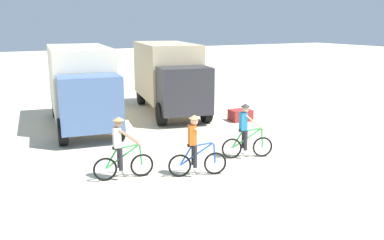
{
  "coord_description": "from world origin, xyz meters",
  "views": [
    {
      "loc": [
        -6.87,
        -8.9,
        4.37
      ],
      "look_at": [
        -0.33,
        3.48,
        1.1
      ],
      "focal_mm": 39.36,
      "sensor_mm": 36.0,
      "label": 1
    }
  ],
  "objects": [
    {
      "name": "box_truck_cream_rv",
      "position": [
        -2.78,
        8.86,
        1.87
      ],
      "size": [
        3.2,
        6.99,
        3.35
      ],
      "color": "beige",
      "rests_on": "ground"
    },
    {
      "name": "supply_crate",
      "position": [
        3.75,
        6.51,
        0.25
      ],
      "size": [
        1.0,
        0.8,
        0.5
      ],
      "primitive_type": "cube",
      "rotation": [
        0.0,
        0.0,
        1.49
      ],
      "color": "#9E2D2D",
      "rests_on": "ground"
    },
    {
      "name": "cyclist_orange_shirt",
      "position": [
        -3.35,
        2.05,
        0.85
      ],
      "size": [
        1.72,
        0.54,
        1.82
      ],
      "color": "black",
      "rests_on": "ground"
    },
    {
      "name": "ground_plane",
      "position": [
        0.0,
        0.0,
        0.0
      ],
      "size": [
        120.0,
        120.0,
        0.0
      ],
      "primitive_type": "plane",
      "color": "beige"
    },
    {
      "name": "box_truck_tan_camper",
      "position": [
        1.73,
        9.82,
        1.87
      ],
      "size": [
        3.56,
        7.07,
        3.35
      ],
      "color": "#CCB78E",
      "rests_on": "ground"
    },
    {
      "name": "cyclist_cowboy_hat",
      "position": [
        -1.38,
        1.28,
        0.85
      ],
      "size": [
        1.68,
        0.67,
        1.82
      ],
      "color": "black",
      "rests_on": "ground"
    },
    {
      "name": "cyclist_near_camera",
      "position": [
        0.87,
        1.99,
        0.85
      ],
      "size": [
        1.66,
        0.7,
        1.82
      ],
      "color": "black",
      "rests_on": "ground"
    }
  ]
}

